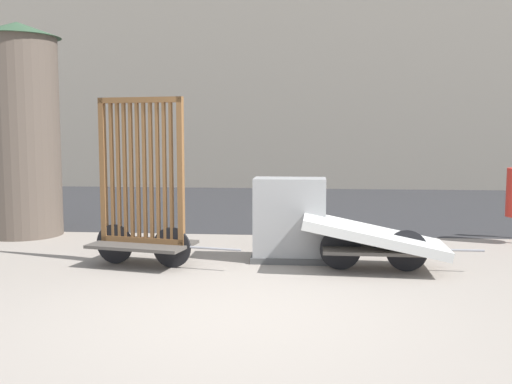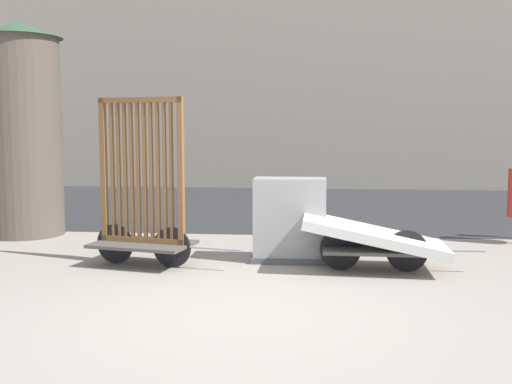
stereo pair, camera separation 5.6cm
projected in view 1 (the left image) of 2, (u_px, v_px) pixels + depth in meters
The scene contains 6 objects.
ground_plane at pixel (238, 312), 5.70m from camera, with size 60.00×60.00×0.00m, color gray.
road_strip at pixel (281, 205), 13.68m from camera, with size 56.00×7.76×0.01m.
bike_cart_with_bedframe at pixel (142, 207), 7.58m from camera, with size 1.98×1.00×2.13m.
bike_cart_with_mattress at pixel (374, 238), 7.35m from camera, with size 2.21×0.94×0.68m.
utility_cabinet at pixel (290, 223), 7.87m from camera, with size 1.00×0.53×1.10m.
advertising_column at pixel (21, 129), 9.68m from camera, with size 1.36×1.36×3.43m.
Camera 1 is at (0.69, -5.50, 1.74)m, focal length 42.00 mm.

